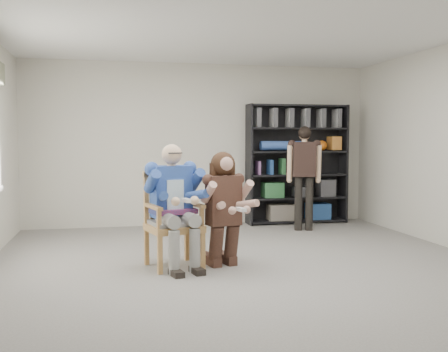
{
  "coord_description": "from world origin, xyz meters",
  "views": [
    {
      "loc": [
        -1.51,
        -5.52,
        1.49
      ],
      "look_at": [
        -0.2,
        0.6,
        1.05
      ],
      "focal_mm": 42.0,
      "sensor_mm": 36.0,
      "label": 1
    }
  ],
  "objects": [
    {
      "name": "room_shell",
      "position": [
        0.0,
        0.0,
        1.4
      ],
      "size": [
        6.0,
        7.0,
        2.8
      ],
      "primitive_type": null,
      "color": "silver",
      "rests_on": "ground"
    },
    {
      "name": "bookshelf",
      "position": [
        1.7,
        3.28,
        1.05
      ],
      "size": [
        1.8,
        0.38,
        2.1
      ],
      "primitive_type": null,
      "color": "black",
      "rests_on": "floor"
    },
    {
      "name": "seated_man",
      "position": [
        -0.82,
        0.49,
        0.72
      ],
      "size": [
        0.81,
        0.99,
        1.45
      ],
      "primitive_type": null,
      "rotation": [
        0.0,
        0.0,
        0.24
      ],
      "color": "#263C96",
      "rests_on": "floor"
    },
    {
      "name": "floor",
      "position": [
        0.0,
        0.0,
        0.0
      ],
      "size": [
        6.0,
        7.0,
        0.01
      ],
      "primitive_type": "cube",
      "color": "slate",
      "rests_on": "ground"
    },
    {
      "name": "armchair",
      "position": [
        -0.82,
        0.49,
        0.56
      ],
      "size": [
        0.78,
        0.76,
        1.11
      ],
      "primitive_type": null,
      "rotation": [
        0.0,
        0.0,
        0.24
      ],
      "color": "#AF8444",
      "rests_on": "floor"
    },
    {
      "name": "kneeling_woman",
      "position": [
        -0.24,
        0.37,
        0.66
      ],
      "size": [
        0.75,
        1.0,
        1.33
      ],
      "primitive_type": null,
      "rotation": [
        0.0,
        0.0,
        0.24
      ],
      "color": "#38261E",
      "rests_on": "floor"
    },
    {
      "name": "standing_man",
      "position": [
        1.55,
        2.52,
        0.85
      ],
      "size": [
        0.58,
        0.42,
        1.7
      ],
      "primitive_type": null,
      "rotation": [
        0.0,
        0.0,
        -0.26
      ],
      "color": "black",
      "rests_on": "floor"
    }
  ]
}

